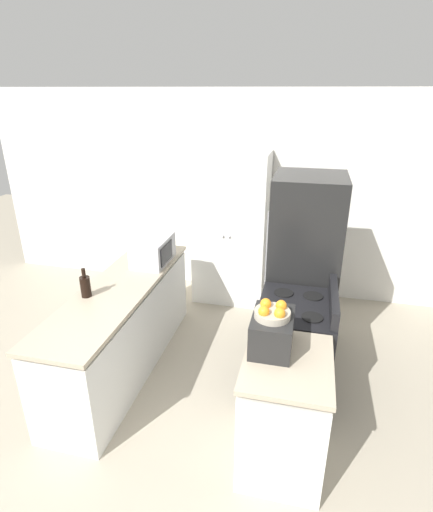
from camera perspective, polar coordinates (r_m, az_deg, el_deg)
The scene contains 11 objects.
ground_plane at distance 3.24m, azimuth -8.42°, elevation -30.17°, with size 14.00×14.00×0.00m, color #A89E89.
wall_back at distance 5.24m, azimuth 3.80°, elevation 8.60°, with size 7.00×0.06×2.60m.
counter_left at distance 4.04m, azimuth -13.21°, elevation -10.02°, with size 0.60×2.24×0.89m.
counter_right at distance 3.11m, azimuth 9.58°, elevation -21.25°, with size 0.60×0.75×0.89m.
pantry_cabinet at distance 5.03m, azimuth 2.09°, elevation 3.93°, with size 0.90×0.60×1.91m.
stove at distance 3.70m, azimuth 10.93°, elevation -12.77°, with size 0.66×0.76×1.05m.
refrigerator at distance 4.15m, azimuth 12.30°, elevation -1.31°, with size 0.71×0.72×1.84m.
microwave at distance 4.21m, azimuth -9.08°, elevation 0.81°, with size 0.34×0.51×0.27m.
wine_bottle at distance 3.67m, azimuth -18.22°, elevation -4.09°, with size 0.09×0.09×0.27m.
toaster_oven at distance 2.85m, azimuth 7.91°, elevation -10.67°, with size 0.29×0.40×0.25m.
fruit_bowl at distance 2.75m, azimuth 7.99°, elevation -7.92°, with size 0.25×0.25×0.11m.
Camera 1 is at (0.85, -1.78, 2.58)m, focal length 28.00 mm.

